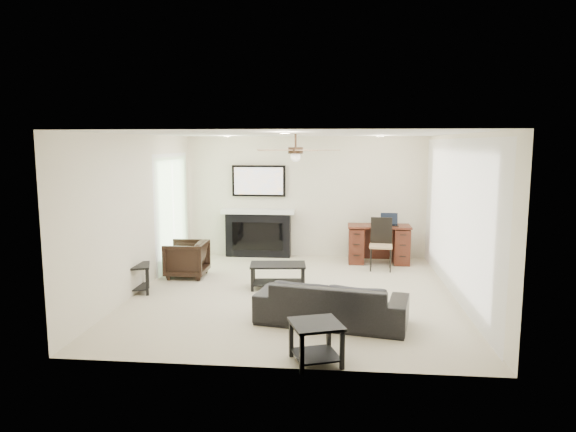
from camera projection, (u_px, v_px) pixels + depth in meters
The scene contains 10 objects.
room_shell at pixel (307, 187), 7.97m from camera, with size 5.50×5.54×2.52m.
sofa at pixel (332, 302), 6.74m from camera, with size 1.96×0.77×0.57m, color black.
armchair at pixel (187, 259), 9.11m from camera, with size 0.69×0.71×0.64m, color black.
coffee_table at pixel (278, 276), 8.42m from camera, with size 0.90×0.50×0.40m, color black.
end_table_near at pixel (316, 343), 5.54m from camera, with size 0.52×0.52×0.45m, color black.
end_table_left at pixel (134, 279), 8.14m from camera, with size 0.50×0.50×0.45m, color black.
fireplace_unit at pixel (258, 211), 10.65m from camera, with size 1.52×0.34×1.91m, color black.
desk at pixel (379, 244), 10.14m from camera, with size 1.22×0.56×0.76m, color #3A1A0E.
desk_chair at pixel (381, 244), 9.58m from camera, with size 0.42×0.44×0.97m, color black.
laptop at pixel (390, 220), 10.03m from camera, with size 0.33×0.24×0.23m, color black.
Camera 1 is at (0.67, -7.87, 2.36)m, focal length 32.00 mm.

